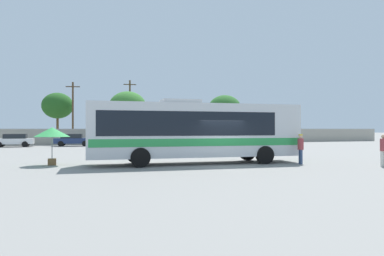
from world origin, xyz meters
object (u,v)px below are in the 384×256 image
(parked_car_second_dark_blue, at_px, (73,140))
(parked_car_third_white, at_px, (125,139))
(coach_bus_silver_green, at_px, (193,130))
(vendor_umbrella_secondary_green, at_px, (52,133))
(roadside_tree_midright, at_px, (128,107))
(roadside_tree_right, at_px, (225,109))
(passenger_waiting_on_apron, at_px, (383,148))
(utility_pole_far, at_px, (73,112))
(attendant_by_bus_door, at_px, (301,147))
(parked_car_leftmost_white, at_px, (14,140))
(roadside_tree_midleft, at_px, (58,106))
(utility_pole_near, at_px, (130,110))

(parked_car_second_dark_blue, distance_m, parked_car_third_white, 5.96)
(coach_bus_silver_green, height_order, vendor_umbrella_secondary_green, coach_bus_silver_green)
(roadside_tree_midright, relative_size, roadside_tree_right, 1.00)
(passenger_waiting_on_apron, bearing_deg, utility_pole_far, 114.98)
(parked_car_third_white, bearing_deg, vendor_umbrella_secondary_green, -107.07)
(attendant_by_bus_door, distance_m, roadside_tree_midright, 32.71)
(vendor_umbrella_secondary_green, distance_m, parked_car_leftmost_white, 23.55)
(utility_pole_far, distance_m, roadside_tree_midright, 7.23)
(passenger_waiting_on_apron, height_order, parked_car_third_white, passenger_waiting_on_apron)
(passenger_waiting_on_apron, height_order, utility_pole_far, utility_pole_far)
(attendant_by_bus_door, relative_size, parked_car_leftmost_white, 0.41)
(parked_car_second_dark_blue, relative_size, roadside_tree_midright, 0.61)
(roadside_tree_midleft, bearing_deg, parked_car_third_white, -45.35)
(coach_bus_silver_green, xyz_separation_m, roadside_tree_midright, (0.35, 29.96, 3.02))
(coach_bus_silver_green, bearing_deg, roadside_tree_midleft, 105.23)
(parked_car_second_dark_blue, distance_m, roadside_tree_right, 23.11)
(utility_pole_near, xyz_separation_m, roadside_tree_midright, (-0.56, -1.76, 0.31))
(utility_pole_near, relative_size, roadside_tree_midleft, 1.29)
(parked_car_second_dark_blue, bearing_deg, coach_bus_silver_green, -74.53)
(parked_car_second_dark_blue, xyz_separation_m, roadside_tree_midright, (7.11, 5.54, 4.22))
(parked_car_third_white, distance_m, roadside_tree_midleft, 12.25)
(vendor_umbrella_secondary_green, relative_size, parked_car_third_white, 0.47)
(coach_bus_silver_green, relative_size, parked_car_leftmost_white, 2.94)
(parked_car_third_white, relative_size, roadside_tree_midright, 0.63)
(parked_car_leftmost_white, bearing_deg, parked_car_third_white, -1.53)
(parked_car_second_dark_blue, xyz_separation_m, roadside_tree_midleft, (-2.08, 8.02, 4.42))
(attendant_by_bus_door, distance_m, utility_pole_near, 34.31)
(passenger_waiting_on_apron, distance_m, roadside_tree_midright, 35.94)
(utility_pole_far, bearing_deg, utility_pole_near, 14.87)
(passenger_waiting_on_apron, xyz_separation_m, roadside_tree_midleft, (-17.99, 37.09, 4.21))
(passenger_waiting_on_apron, xyz_separation_m, parked_car_third_white, (-9.96, 28.96, -0.20))
(parked_car_second_dark_blue, bearing_deg, roadside_tree_right, 15.52)
(roadside_tree_midleft, relative_size, roadside_tree_right, 0.97)
(attendant_by_bus_door, xyz_separation_m, roadside_tree_right, (9.31, 32.53, 4.01))
(coach_bus_silver_green, distance_m, parked_car_second_dark_blue, 25.36)
(passenger_waiting_on_apron, bearing_deg, roadside_tree_midleft, 115.87)
(passenger_waiting_on_apron, distance_m, utility_pole_near, 37.48)
(coach_bus_silver_green, distance_m, parked_car_leftmost_white, 27.91)
(coach_bus_silver_green, relative_size, roadside_tree_midleft, 1.77)
(passenger_waiting_on_apron, bearing_deg, parked_car_third_white, 108.97)
(passenger_waiting_on_apron, relative_size, vendor_umbrella_secondary_green, 0.82)
(coach_bus_silver_green, relative_size, utility_pole_near, 1.37)
(roadside_tree_midright, bearing_deg, coach_bus_silver_green, -90.68)
(parked_car_leftmost_white, height_order, roadside_tree_midleft, roadside_tree_midleft)
(utility_pole_near, bearing_deg, vendor_umbrella_secondary_green, -106.08)
(parked_car_leftmost_white, distance_m, roadside_tree_midright, 15.04)
(passenger_waiting_on_apron, xyz_separation_m, utility_pole_far, (-15.99, 34.32, 3.28))
(attendant_by_bus_door, bearing_deg, utility_pole_far, 111.76)
(parked_car_third_white, height_order, roadside_tree_right, roadside_tree_right)
(coach_bus_silver_green, relative_size, vendor_umbrella_secondary_green, 5.86)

